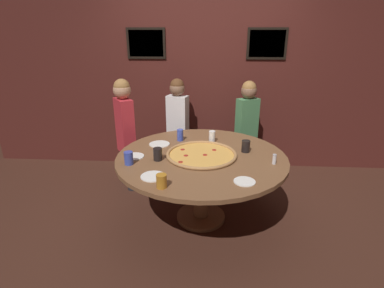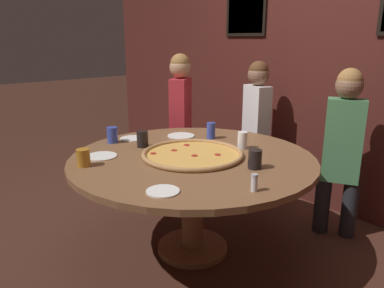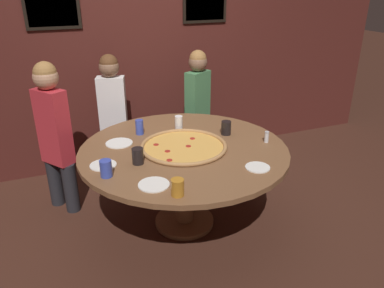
# 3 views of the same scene
# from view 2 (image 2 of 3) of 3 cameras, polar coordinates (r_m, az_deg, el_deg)

# --- Properties ---
(ground_plane) EXTENTS (24.00, 24.00, 0.00)m
(ground_plane) POSITION_cam_2_polar(r_m,az_deg,el_deg) (2.92, 0.07, -15.77)
(ground_plane) COLOR #422319
(back_wall) EXTENTS (6.40, 0.08, 2.60)m
(back_wall) POSITION_cam_2_polar(r_m,az_deg,el_deg) (3.62, 18.10, 11.48)
(back_wall) COLOR #4C1E19
(back_wall) RESTS_ON ground_plane
(dining_table) EXTENTS (1.71, 1.71, 0.74)m
(dining_table) POSITION_cam_2_polar(r_m,az_deg,el_deg) (2.65, 0.08, -4.26)
(dining_table) COLOR brown
(dining_table) RESTS_ON ground_plane
(giant_pizza) EXTENTS (0.71, 0.71, 0.03)m
(giant_pizza) POSITION_cam_2_polar(r_m,az_deg,el_deg) (2.61, 0.02, -1.56)
(giant_pizza) COLOR #E5A84C
(giant_pizza) RESTS_ON dining_table
(drink_cup_centre_back) EXTENTS (0.09, 0.09, 0.11)m
(drink_cup_centre_back) POSITION_cam_2_polar(r_m,az_deg,el_deg) (2.49, -16.22, -2.01)
(drink_cup_centre_back) COLOR #BC7A23
(drink_cup_centre_back) RESTS_ON dining_table
(drink_cup_far_left) EXTENTS (0.07, 0.07, 0.13)m
(drink_cup_far_left) POSITION_cam_2_polar(r_m,az_deg,el_deg) (2.80, 7.68, 0.57)
(drink_cup_far_left) COLOR white
(drink_cup_far_left) RESTS_ON dining_table
(drink_cup_front_edge) EXTENTS (0.07, 0.07, 0.13)m
(drink_cup_front_edge) POSITION_cam_2_polar(r_m,az_deg,el_deg) (3.05, 2.91, 2.05)
(drink_cup_front_edge) COLOR #384CB7
(drink_cup_front_edge) RESTS_ON dining_table
(drink_cup_beside_pizza) EXTENTS (0.09, 0.09, 0.12)m
(drink_cup_beside_pizza) POSITION_cam_2_polar(r_m,az_deg,el_deg) (2.38, 9.56, -2.29)
(drink_cup_beside_pizza) COLOR black
(drink_cup_beside_pizza) RESTS_ON dining_table
(drink_cup_near_right) EXTENTS (0.09, 0.09, 0.12)m
(drink_cup_near_right) POSITION_cam_2_polar(r_m,az_deg,el_deg) (2.84, -7.55, 0.76)
(drink_cup_near_right) COLOR black
(drink_cup_near_right) RESTS_ON dining_table
(drink_cup_far_right) EXTENTS (0.08, 0.08, 0.12)m
(drink_cup_far_right) POSITION_cam_2_polar(r_m,az_deg,el_deg) (2.99, -12.03, 1.36)
(drink_cup_far_right) COLOR #384CB7
(drink_cup_far_right) RESTS_ON dining_table
(white_plate_beside_cup) EXTENTS (0.18, 0.18, 0.01)m
(white_plate_beside_cup) POSITION_cam_2_polar(r_m,az_deg,el_deg) (2.02, -4.46, -7.18)
(white_plate_beside_cup) COLOR white
(white_plate_beside_cup) RESTS_ON dining_table
(white_plate_near_front) EXTENTS (0.23, 0.23, 0.01)m
(white_plate_near_front) POSITION_cam_2_polar(r_m,az_deg,el_deg) (3.13, -1.69, 1.26)
(white_plate_near_front) COLOR white
(white_plate_near_front) RESTS_ON dining_table
(white_plate_left_side) EXTENTS (0.21, 0.21, 0.01)m
(white_plate_left_side) POSITION_cam_2_polar(r_m,az_deg,el_deg) (2.67, -13.63, -1.80)
(white_plate_left_side) COLOR white
(white_plate_left_side) RESTS_ON dining_table
(white_plate_far_back) EXTENTS (0.20, 0.20, 0.01)m
(white_plate_far_back) POSITION_cam_2_polar(r_m,az_deg,el_deg) (3.09, -9.10, 0.85)
(white_plate_far_back) COLOR white
(white_plate_far_back) RESTS_ON dining_table
(condiment_shaker) EXTENTS (0.04, 0.04, 0.10)m
(condiment_shaker) POSITION_cam_2_polar(r_m,az_deg,el_deg) (2.04, 9.47, -5.83)
(condiment_shaker) COLOR silver
(condiment_shaker) RESTS_ON dining_table
(diner_centre_back) EXTENTS (0.35, 0.26, 1.33)m
(diner_centre_back) POSITION_cam_2_polar(r_m,az_deg,el_deg) (3.08, 21.98, -0.04)
(diner_centre_back) COLOR #232328
(diner_centre_back) RESTS_ON ground_plane
(diner_side_left) EXTENTS (0.30, 0.36, 1.39)m
(diner_side_left) POSITION_cam_2_polar(r_m,az_deg,el_deg) (3.74, -1.74, 4.37)
(diner_side_left) COLOR #232328
(diner_side_left) RESTS_ON ground_plane
(diner_far_left) EXTENTS (0.35, 0.23, 1.33)m
(diner_far_left) POSITION_cam_2_polar(r_m,az_deg,el_deg) (3.63, 9.76, 3.28)
(diner_far_left) COLOR #232328
(diner_far_left) RESTS_ON ground_plane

